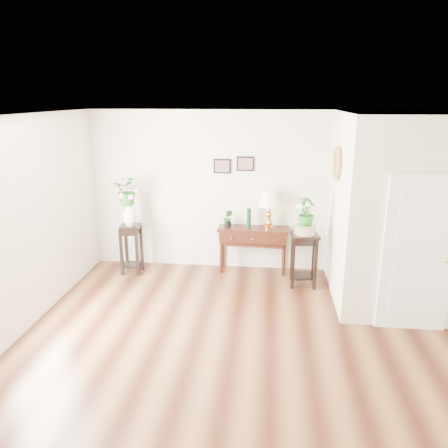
# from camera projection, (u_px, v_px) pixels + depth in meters

# --- Properties ---
(floor) EXTENTS (6.00, 5.50, 0.02)m
(floor) POSITION_uv_depth(u_px,v_px,m) (250.00, 350.00, 5.38)
(floor) COLOR brown
(floor) RESTS_ON ground
(ceiling) EXTENTS (6.00, 5.50, 0.02)m
(ceiling) POSITION_uv_depth(u_px,v_px,m) (255.00, 117.00, 4.59)
(ceiling) COLOR white
(ceiling) RESTS_ON ground
(wall_back) EXTENTS (6.00, 0.02, 2.80)m
(wall_back) POSITION_uv_depth(u_px,v_px,m) (259.00, 192.00, 7.61)
(wall_back) COLOR silver
(wall_back) RESTS_ON ground
(wall_front) EXTENTS (6.00, 0.02, 2.80)m
(wall_front) POSITION_uv_depth(u_px,v_px,m) (231.00, 406.00, 2.36)
(wall_front) COLOR silver
(wall_front) RESTS_ON ground
(wall_left) EXTENTS (0.02, 5.50, 2.80)m
(wall_left) POSITION_uv_depth(u_px,v_px,m) (5.00, 234.00, 5.29)
(wall_left) COLOR silver
(wall_left) RESTS_ON ground
(partition) EXTENTS (1.80, 1.95, 2.80)m
(partition) POSITION_uv_depth(u_px,v_px,m) (399.00, 209.00, 6.47)
(partition) COLOR silver
(partition) RESTS_ON floor
(door) EXTENTS (0.90, 0.05, 2.10)m
(door) POSITION_uv_depth(u_px,v_px,m) (418.00, 255.00, 5.61)
(door) COLOR white
(door) RESTS_ON floor
(art_print_left) EXTENTS (0.30, 0.02, 0.25)m
(art_print_left) POSITION_uv_depth(u_px,v_px,m) (222.00, 166.00, 7.53)
(art_print_left) COLOR black
(art_print_left) RESTS_ON wall_back
(art_print_right) EXTENTS (0.30, 0.02, 0.25)m
(art_print_right) POSITION_uv_depth(u_px,v_px,m) (245.00, 164.00, 7.48)
(art_print_right) COLOR black
(art_print_right) RESTS_ON wall_back
(wall_ornament) EXTENTS (0.07, 0.51, 0.51)m
(wall_ornament) POSITION_uv_depth(u_px,v_px,m) (337.00, 163.00, 6.50)
(wall_ornament) COLOR #AD8139
(wall_ornament) RESTS_ON partition
(console_table) EXTENTS (1.23, 0.47, 0.81)m
(console_table) POSITION_uv_depth(u_px,v_px,m) (253.00, 249.00, 7.73)
(console_table) COLOR black
(console_table) RESTS_ON floor
(table_lamp) EXTENTS (0.48, 0.48, 0.67)m
(table_lamp) POSITION_uv_depth(u_px,v_px,m) (269.00, 209.00, 7.49)
(table_lamp) COLOR #C79346
(table_lamp) RESTS_ON console_table
(green_vase) EXTENTS (0.09, 0.09, 0.34)m
(green_vase) POSITION_uv_depth(u_px,v_px,m) (249.00, 218.00, 7.58)
(green_vase) COLOR black
(green_vase) RESTS_ON console_table
(potted_plant) EXTENTS (0.17, 0.13, 0.29)m
(potted_plant) POSITION_uv_depth(u_px,v_px,m) (228.00, 219.00, 7.62)
(potted_plant) COLOR #1E611B
(potted_plant) RESTS_ON console_table
(plant_stand_a) EXTENTS (0.37, 0.37, 0.87)m
(plant_stand_a) POSITION_uv_depth(u_px,v_px,m) (132.00, 249.00, 7.66)
(plant_stand_a) COLOR black
(plant_stand_a) RESTS_ON floor
(porcelain_vase) EXTENTS (0.31, 0.31, 0.41)m
(porcelain_vase) POSITION_uv_depth(u_px,v_px,m) (129.00, 213.00, 7.48)
(porcelain_vase) COLOR white
(porcelain_vase) RESTS_ON plant_stand_a
(lily_arrangement) EXTENTS (0.52, 0.47, 0.51)m
(lily_arrangement) POSITION_uv_depth(u_px,v_px,m) (128.00, 188.00, 7.35)
(lily_arrangement) COLOR #1E611B
(lily_arrangement) RESTS_ON porcelain_vase
(plant_stand_b) EXTENTS (0.47, 0.47, 0.88)m
(plant_stand_b) POSITION_uv_depth(u_px,v_px,m) (304.00, 259.00, 7.15)
(plant_stand_b) COLOR black
(plant_stand_b) RESTS_ON floor
(ceramic_bowl) EXTENTS (0.43, 0.43, 0.15)m
(ceramic_bowl) POSITION_uv_depth(u_px,v_px,m) (305.00, 229.00, 7.00)
(ceramic_bowl) COLOR #B7B29F
(ceramic_bowl) RESTS_ON plant_stand_b
(narcissus) EXTENTS (0.32, 0.32, 0.47)m
(narcissus) POSITION_uv_depth(u_px,v_px,m) (306.00, 213.00, 6.93)
(narcissus) COLOR #1E611B
(narcissus) RESTS_ON ceramic_bowl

